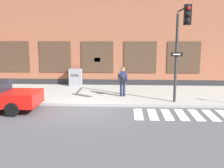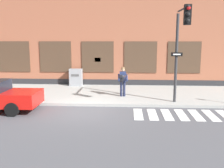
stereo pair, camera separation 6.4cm
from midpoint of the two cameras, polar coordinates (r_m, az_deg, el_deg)
name	(u,v)px [view 1 (the left image)]	position (r m, az deg, el deg)	size (l,w,h in m)	color
ground_plane	(83,111)	(13.21, -6.50, -5.92)	(160.00, 160.00, 0.00)	#4C4C51
sidewalk	(93,94)	(16.87, -4.34, -2.11)	(28.00, 5.78, 0.15)	#9E9E99
building_backdrop	(100,30)	(21.36, -2.76, 11.56)	(28.00, 4.06, 8.40)	#99563D
crosswalk	(189,115)	(13.03, 16.24, -6.46)	(5.20, 1.90, 0.01)	silver
busker	(123,80)	(15.56, 2.19, 0.91)	(0.72, 0.53, 1.76)	#1E233D
traffic_light	(181,39)	(13.47, 14.59, 9.38)	(0.60, 2.57, 4.90)	#2D2D30
utility_box	(76,77)	(19.38, -8.03, 1.46)	(0.91, 0.55, 1.23)	gray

